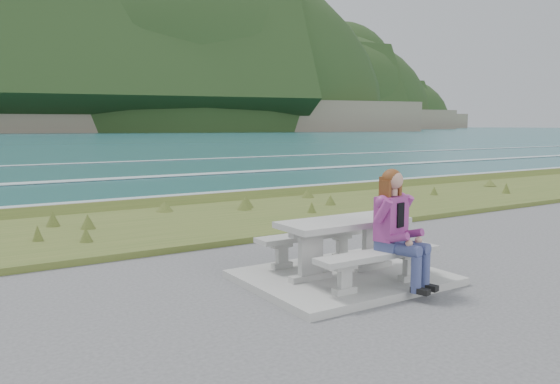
{
  "coord_description": "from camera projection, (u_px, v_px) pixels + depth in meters",
  "views": [
    {
      "loc": [
        -4.58,
        -5.65,
        2.11
      ],
      "look_at": [
        -0.26,
        1.2,
        1.12
      ],
      "focal_mm": 35.0,
      "sensor_mm": 36.0,
      "label": 1
    }
  ],
  "objects": [
    {
      "name": "headland_range",
      "position": [
        217.0,
        115.0,
        441.3
      ],
      "size": [
        729.83,
        363.95,
        207.38
      ],
      "color": "#68594E",
      "rests_on": "ground"
    },
    {
      "name": "concrete_slab",
      "position": [
        343.0,
        277.0,
        7.42
      ],
      "size": [
        2.6,
        2.1,
        0.1
      ],
      "primitive_type": "cube",
      "color": "gray",
      "rests_on": "ground"
    },
    {
      "name": "ocean",
      "position": [
        42.0,
        199.0,
        28.7
      ],
      "size": [
        1600.0,
        1600.0,
        0.09
      ],
      "color": "#21575E",
      "rests_on": "ground"
    },
    {
      "name": "bench_seaward",
      "position": [
        313.0,
        240.0,
        7.96
      ],
      "size": [
        1.8,
        0.35,
        0.45
      ],
      "color": "gray",
      "rests_on": "concrete_slab"
    },
    {
      "name": "grass_verge",
      "position": [
        195.0,
        225.0,
        11.62
      ],
      "size": [
        160.0,
        4.5,
        0.22
      ],
      "primitive_type": "cube",
      "color": "#3E541F",
      "rests_on": "ground"
    },
    {
      "name": "bench_landward",
      "position": [
        379.0,
        259.0,
        6.78
      ],
      "size": [
        1.8,
        0.35,
        0.45
      ],
      "color": "gray",
      "rests_on": "concrete_slab"
    },
    {
      "name": "seated_woman",
      "position": [
        402.0,
        244.0,
        6.78
      ],
      "size": [
        0.58,
        0.82,
        1.47
      ],
      "rotation": [
        0.0,
        0.0,
        0.24
      ],
      "color": "navy",
      "rests_on": "concrete_slab"
    },
    {
      "name": "shore_drop",
      "position": [
        150.0,
        207.0,
        14.06
      ],
      "size": [
        160.0,
        0.8,
        2.2
      ],
      "primitive_type": "cube",
      "color": "#68594E",
      "rests_on": "ground"
    },
    {
      "name": "picnic_table",
      "position": [
        343.0,
        232.0,
        7.34
      ],
      "size": [
        1.8,
        0.75,
        0.75
      ],
      "color": "gray",
      "rests_on": "concrete_slab"
    }
  ]
}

